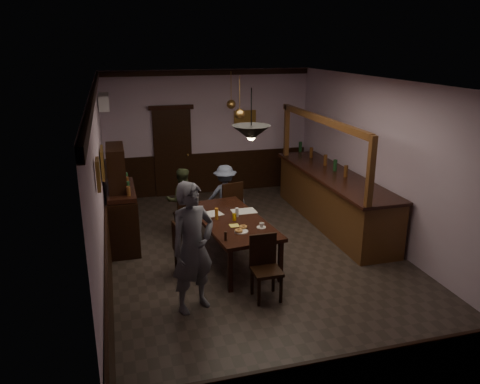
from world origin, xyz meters
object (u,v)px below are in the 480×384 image
object	(u,v)px
person_seated_right	(225,196)
person_standing	(193,248)
pendant_brass_mid	(240,114)
person_seated_left	(182,200)
soda_can	(234,217)
bar_counter	(333,197)
chair_side	(183,247)
coffee_cup	(262,225)
chair_far_right	(230,204)
chair_far_left	(186,213)
pendant_brass_far	(231,104)
sideboard	(122,206)
chair_near	(265,264)
dining_table	(232,222)
pendant_iron	(251,133)

from	to	relation	value
person_seated_right	person_standing	bearing A→B (deg)	73.54
pendant_brass_mid	person_seated_left	bearing A→B (deg)	176.91
soda_can	bar_counter	world-z (taller)	bar_counter
chair_side	coffee_cup	xyz separation A→B (m)	(1.26, -0.21, 0.32)
chair_side	person_standing	bearing A→B (deg)	171.48
chair_far_right	chair_side	size ratio (longest dim) A/B	1.15
chair_far_left	bar_counter	size ratio (longest dim) A/B	0.22
person_seated_left	bar_counter	xyz separation A→B (m)	(3.05, -0.38, -0.08)
person_seated_left	bar_counter	world-z (taller)	bar_counter
chair_far_left	chair_side	xyz separation A→B (m)	(-0.30, -1.52, -0.00)
person_seated_right	pendant_brass_far	distance (m)	2.14
person_seated_right	coffee_cup	bearing A→B (deg)	97.74
sideboard	bar_counter	world-z (taller)	bar_counter
pendant_brass_far	bar_counter	bearing A→B (deg)	-46.01
chair_near	person_seated_right	xyz separation A→B (m)	(0.11, 2.90, 0.11)
chair_far_left	person_seated_left	distance (m)	0.32
sideboard	pendant_brass_far	size ratio (longest dim) A/B	2.31
soda_can	person_seated_right	bearing A→B (deg)	81.73
pendant_brass_far	sideboard	bearing A→B (deg)	-145.77
chair_side	person_seated_left	size ratio (longest dim) A/B	0.68
bar_counter	pendant_brass_mid	size ratio (longest dim) A/B	4.94
dining_table	bar_counter	bearing A→B (deg)	24.54
chair_side	bar_counter	world-z (taller)	bar_counter
person_seated_right	pendant_brass_mid	world-z (taller)	pendant_brass_mid
chair_far_left	pendant_brass_far	size ratio (longest dim) A/B	1.09
sideboard	coffee_cup	bearing A→B (deg)	-37.88
chair_far_left	pendant_brass_mid	bearing A→B (deg)	-177.29
bar_counter	pendant_brass_mid	distance (m)	2.58
person_seated_right	coffee_cup	xyz separation A→B (m)	(0.10, -2.11, 0.16)
chair_far_left	pendant_brass_mid	xyz separation A→B (m)	(1.12, 0.21, 1.81)
chair_far_right	person_standing	world-z (taller)	person_standing
bar_counter	pendant_iron	world-z (taller)	pendant_iron
person_standing	sideboard	xyz separation A→B (m)	(-0.88, 2.51, -0.18)
coffee_cup	chair_far_right	bearing A→B (deg)	85.25
chair_far_right	chair_near	distance (m)	2.63
coffee_cup	bar_counter	xyz separation A→B (m)	(2.06, 1.62, -0.23)
chair_near	person_seated_right	world-z (taller)	person_seated_right
chair_near	pendant_brass_mid	xyz separation A→B (m)	(0.37, 2.74, 1.78)
pendant_iron	pendant_brass_mid	bearing A→B (deg)	78.81
person_seated_right	pendant_brass_far	xyz separation A→B (m)	(0.46, 1.27, 1.66)
chair_far_right	person_seated_right	size ratio (longest dim) A/B	0.80
soda_can	pendant_brass_far	size ratio (longest dim) A/B	0.15
soda_can	chair_far_right	bearing A→B (deg)	78.58
pendant_iron	pendant_brass_mid	distance (m)	2.26
chair_side	chair_near	bearing A→B (deg)	-141.84
pendant_iron	chair_side	bearing A→B (deg)	153.64
bar_counter	pendant_brass_mid	bearing A→B (deg)	170.41
chair_near	bar_counter	size ratio (longest dim) A/B	0.24
pendant_brass_mid	pendant_brass_far	xyz separation A→B (m)	(0.20, 1.43, 0.00)
chair_far_left	pendant_brass_mid	distance (m)	2.14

